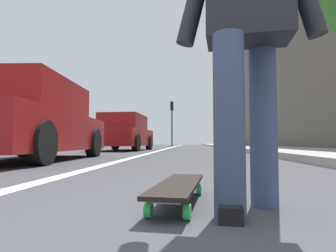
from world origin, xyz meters
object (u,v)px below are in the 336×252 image
(parked_car_near, at_px, (31,122))
(parked_car_mid, at_px, (124,133))
(skateboard, at_px, (178,187))
(skater_person, at_px, (247,19))
(traffic_light, at_px, (172,115))

(parked_car_near, xyz_separation_m, parked_car_mid, (6.74, -0.22, 0.01))
(skateboard, relative_size, parked_car_mid, 0.20)
(skater_person, relative_size, traffic_light, 0.40)
(skater_person, height_order, parked_car_mid, skater_person)
(skateboard, bearing_deg, parked_car_mid, 14.67)
(skater_person, relative_size, parked_car_mid, 0.39)
(skater_person, bearing_deg, parked_car_mid, 16.23)
(skater_person, xyz_separation_m, parked_car_near, (3.74, 3.27, -0.23))
(skateboard, distance_m, parked_car_mid, 10.70)
(parked_car_near, height_order, traffic_light, traffic_light)
(skateboard, height_order, parked_car_near, parked_car_near)
(skateboard, height_order, skater_person, skater_person)
(parked_car_near, xyz_separation_m, traffic_light, (20.79, -1.34, 2.11))
(skateboard, distance_m, parked_car_near, 4.68)
(parked_car_near, bearing_deg, parked_car_mid, -1.87)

